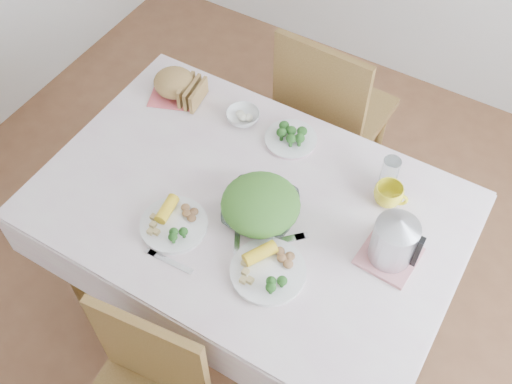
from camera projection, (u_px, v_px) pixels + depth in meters
The scene contains 18 objects.
floor at pixel (250, 301), 2.75m from camera, with size 3.60×3.60×0.00m, color brown.
dining_table at pixel (249, 259), 2.45m from camera, with size 1.40×0.90×0.75m, color brown.
tablecloth at pixel (248, 204), 2.14m from camera, with size 1.50×1.00×0.01m, color silver.
chair_far at pixel (335, 114), 2.82m from camera, with size 0.45×0.45×1.00m, color brown.
salad_bowl at pixel (261, 210), 2.08m from camera, with size 0.26×0.26×0.06m, color white.
dinner_plate_left at pixel (174, 225), 2.07m from camera, with size 0.24×0.24×0.02m, color white.
dinner_plate_right at pixel (268, 271), 1.96m from camera, with size 0.25×0.25×0.02m, color white.
broccoli_plate at pixel (291, 139), 2.31m from camera, with size 0.20×0.20×0.02m, color beige.
napkin at pixel (176, 93), 2.48m from camera, with size 0.20×0.20×0.00m, color #E15B61.
bread_loaf at pixel (174, 82), 2.43m from camera, with size 0.17×0.16×0.10m, color olive.
fruit_bowl at pixel (243, 117), 2.37m from camera, with size 0.13×0.13×0.04m, color white.
yellow_mug at pixel (388, 195), 2.11m from camera, with size 0.11×0.11×0.08m, color yellow.
glass_tumbler at pixel (390, 171), 2.14m from camera, with size 0.06×0.06×0.12m, color white.
pink_tray at pixel (389, 256), 2.00m from camera, with size 0.18×0.18×0.01m, color #CB7C80.
electric_kettle at pixel (395, 237), 1.91m from camera, with size 0.14×0.14×0.20m, color #B2B5BA.
fork_left at pixel (237, 244), 2.03m from camera, with size 0.02×0.16×0.00m, color silver.
fork_right at pixel (275, 242), 2.04m from camera, with size 0.02×0.21×0.00m, color silver.
knife at pixel (170, 262), 1.99m from camera, with size 0.02×0.17×0.00m, color silver.
Camera 1 is at (0.66, -1.07, 2.49)m, focal length 42.00 mm.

